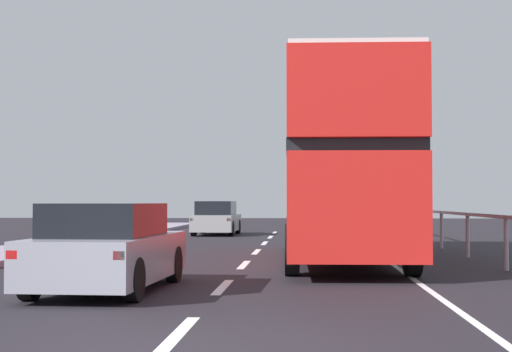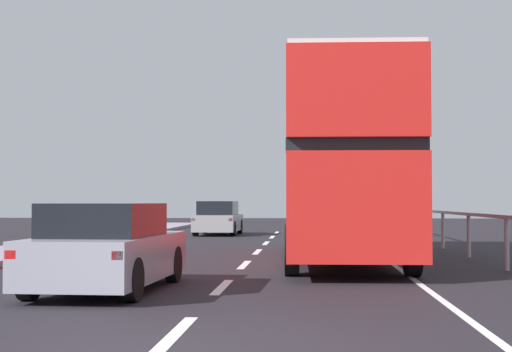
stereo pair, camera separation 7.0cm
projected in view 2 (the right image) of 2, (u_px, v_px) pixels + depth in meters
name	position (u px, v px, depth m)	size (l,w,h in m)	color
lane_paint_markings	(337.00, 272.00, 15.88)	(3.53, 46.00, 0.01)	silver
bridge_side_railing	(507.00, 225.00, 16.15)	(0.10, 42.00, 1.15)	#BCAFB6
double_decker_bus_red	(339.00, 166.00, 19.09)	(2.77, 11.43, 4.32)	red
hatchback_car_near	(108.00, 249.00, 12.50)	(1.88, 4.23, 1.41)	gray
sedan_car_ahead	(218.00, 219.00, 33.47)	(1.84, 4.06, 1.46)	gray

